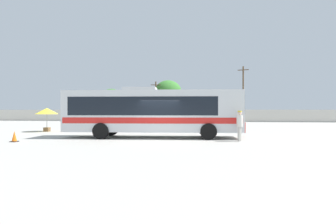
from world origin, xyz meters
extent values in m
plane|color=#A3A099|center=(0.00, 10.00, 0.00)|extent=(300.00, 300.00, 0.00)
cube|color=beige|center=(0.00, 26.86, 0.98)|extent=(80.00, 0.30, 1.95)
cube|color=silver|center=(-0.66, 1.31, 1.80)|extent=(11.87, 3.33, 2.72)
cube|color=black|center=(-1.25, 1.27, 2.13)|extent=(9.77, 3.22, 1.19)
cube|color=red|center=(-0.66, 1.31, 1.20)|extent=(11.64, 3.33, 0.38)
cube|color=#19212D|center=(5.20, 1.70, 2.29)|extent=(0.19, 2.29, 1.41)
cube|color=red|center=(5.21, 1.70, 0.77)|extent=(0.23, 2.50, 0.65)
cube|color=#B2B2B2|center=(-1.54, 1.25, 3.28)|extent=(2.29, 1.55, 0.24)
cylinder|color=black|center=(2.88, 2.77, 0.52)|extent=(1.06, 0.37, 1.04)
cylinder|color=black|center=(3.04, 0.33, 0.52)|extent=(1.06, 0.37, 1.04)
cylinder|color=black|center=(-3.96, 2.32, 0.52)|extent=(1.06, 0.37, 1.04)
cylinder|color=black|center=(-3.80, -0.13, 0.52)|extent=(1.06, 0.37, 1.04)
cylinder|color=#B7B2A8|center=(4.92, -0.09, 0.44)|extent=(0.16, 0.16, 0.87)
cylinder|color=#B7B2A8|center=(4.83, -0.23, 0.44)|extent=(0.16, 0.16, 0.87)
cylinder|color=silver|center=(4.88, -0.16, 1.22)|extent=(0.50, 0.50, 0.69)
sphere|color=beige|center=(4.88, -0.16, 1.68)|extent=(0.24, 0.24, 0.24)
cylinder|color=yellow|center=(4.88, -0.16, 1.79)|extent=(0.25, 0.25, 0.07)
cylinder|color=gray|center=(-10.74, 5.01, 1.00)|extent=(0.05, 0.05, 1.99)
cone|color=yellow|center=(-10.74, 5.01, 1.78)|extent=(1.89, 1.89, 0.52)
cube|color=brown|center=(-10.74, 5.01, 0.18)|extent=(0.47, 0.47, 0.36)
cube|color=slate|center=(-13.62, 24.22, 0.64)|extent=(4.46, 1.98, 0.64)
cube|color=black|center=(-13.84, 24.22, 1.23)|extent=(2.48, 1.75, 0.53)
cylinder|color=black|center=(-12.22, 25.04, 0.32)|extent=(0.65, 0.25, 0.64)
cylinder|color=black|center=(-12.29, 23.28, 0.32)|extent=(0.65, 0.25, 0.64)
cylinder|color=black|center=(-14.94, 25.15, 0.32)|extent=(0.65, 0.25, 0.64)
cylinder|color=black|center=(-15.01, 23.39, 0.32)|extent=(0.65, 0.25, 0.64)
cube|color=navy|center=(-7.39, 23.33, 0.64)|extent=(4.30, 2.19, 0.64)
cube|color=black|center=(-7.60, 23.31, 1.22)|extent=(2.43, 1.87, 0.52)
cylinder|color=black|center=(-6.20, 24.33, 0.32)|extent=(0.66, 0.28, 0.64)
cylinder|color=black|center=(-6.03, 22.58, 0.32)|extent=(0.66, 0.28, 0.64)
cylinder|color=black|center=(-8.76, 24.09, 0.32)|extent=(0.66, 0.28, 0.64)
cylinder|color=black|center=(-8.59, 22.33, 0.32)|extent=(0.66, 0.28, 0.64)
cylinder|color=#4C3823|center=(-5.62, 30.43, 3.51)|extent=(0.24, 0.24, 7.02)
cube|color=#473321|center=(-5.62, 30.43, 6.42)|extent=(1.79, 0.45, 0.12)
cylinder|color=#4C3823|center=(9.55, 29.51, 4.64)|extent=(0.24, 0.24, 9.28)
cube|color=#473321|center=(9.55, 29.51, 8.68)|extent=(1.77, 0.59, 0.12)
cylinder|color=brown|center=(-14.87, 33.12, 1.29)|extent=(0.32, 0.32, 2.58)
ellipsoid|color=#38752D|center=(-14.87, 33.12, 4.14)|extent=(4.45, 4.45, 3.78)
cylinder|color=brown|center=(-3.76, 33.18, 1.79)|extent=(0.32, 0.32, 3.58)
ellipsoid|color=#38752D|center=(-3.76, 33.18, 5.36)|extent=(5.09, 5.09, 4.32)
cube|color=black|center=(-8.27, -2.19, 0.02)|extent=(0.36, 0.36, 0.04)
cone|color=orange|center=(-8.27, -2.19, 0.34)|extent=(0.28, 0.28, 0.60)
camera|label=1|loc=(2.64, -16.32, 1.85)|focal=28.18mm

